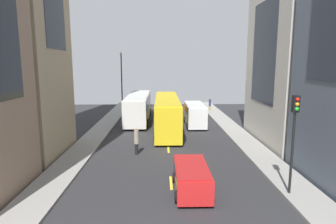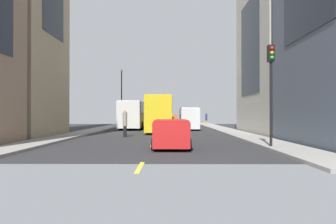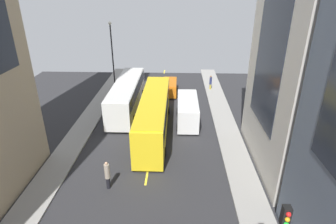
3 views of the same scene
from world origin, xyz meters
name	(u,v)px [view 2 (image 2 of 3)]	position (x,y,z in m)	size (l,w,h in m)	color
ground_plane	(160,131)	(0.00, 0.00, 0.00)	(40.72, 40.72, 0.00)	#28282B
sidewalk_west	(95,130)	(-7.22, 0.00, 0.07)	(2.28, 44.00, 0.15)	gray
sidewalk_east	(226,130)	(7.22, 0.00, 0.07)	(2.28, 44.00, 0.15)	gray
lane_stripe_0	(140,167)	(0.00, -21.00, 0.01)	(0.16, 2.00, 0.01)	yellow
lane_stripe_1	(152,145)	(0.00, -14.00, 0.01)	(0.16, 2.00, 0.01)	yellow
lane_stripe_2	(158,136)	(0.00, -7.00, 0.01)	(0.16, 2.00, 0.01)	yellow
lane_stripe_3	(160,131)	(0.00, 0.00, 0.01)	(0.16, 2.00, 0.01)	yellow
lane_stripe_4	(162,128)	(0.00, 7.00, 0.01)	(0.16, 2.00, 0.01)	yellow
lane_stripe_5	(163,125)	(0.00, 14.00, 0.01)	(0.16, 2.00, 0.01)	yellow
lane_stripe_6	(164,124)	(0.00, 21.00, 0.01)	(0.16, 2.00, 0.01)	yellow
building_east_1	(291,47)	(12.39, -4.66, 8.15)	(7.74, 10.38, 16.31)	#B7B2A8
city_bus_white	(135,113)	(-3.51, 5.41, 2.01)	(2.80, 12.12, 3.35)	silver
streetcar_yellow	(161,112)	(0.01, 0.15, 2.12)	(2.70, 13.50, 3.59)	yellow
delivery_van_white	(189,117)	(3.31, 2.38, 1.52)	(2.25, 6.19, 2.58)	white
car_red_0	(171,131)	(1.13, -15.21, 0.91)	(2.03, 4.25, 1.54)	red
car_orange_1	(171,120)	(1.24, 10.77, 0.99)	(1.88, 4.47, 1.68)	orange
pedestrian_walking_far	(125,123)	(-2.58, -8.36, 1.17)	(0.37, 0.37, 2.21)	black
pedestrian_crossing_near	(206,118)	(6.72, 12.28, 1.19)	(0.32, 0.32, 1.93)	gold
traffic_light_near_corner	(271,75)	(6.48, -15.83, 3.94)	(0.32, 0.44, 5.41)	black
streetlamp_near	(122,92)	(-6.58, 12.93, 5.39)	(0.44, 0.44, 8.80)	black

